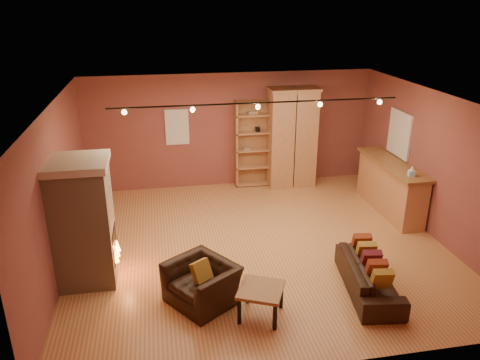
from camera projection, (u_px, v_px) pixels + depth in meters
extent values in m
plane|color=#AB6D3C|center=(258.00, 245.00, 9.01)|extent=(7.00, 7.00, 0.00)
plane|color=brown|center=(261.00, 101.00, 7.99)|extent=(7.00, 7.00, 0.00)
cube|color=brown|center=(230.00, 130.00, 11.48)|extent=(7.00, 0.02, 2.80)
cube|color=brown|center=(58.00, 190.00, 7.91)|extent=(0.02, 6.50, 2.80)
cube|color=brown|center=(435.00, 165.00, 9.09)|extent=(0.02, 6.50, 2.80)
cube|color=tan|center=(84.00, 225.00, 7.59)|extent=(0.90, 0.90, 2.00)
cube|color=beige|center=(75.00, 164.00, 7.20)|extent=(0.98, 0.98, 0.12)
cube|color=black|center=(112.00, 245.00, 7.80)|extent=(0.10, 0.65, 0.55)
cone|color=orange|center=(117.00, 250.00, 7.85)|extent=(0.10, 0.10, 0.22)
cube|color=white|center=(177.00, 127.00, 11.19)|extent=(0.56, 0.04, 0.86)
cube|color=tan|center=(252.00, 142.00, 11.67)|extent=(0.88, 0.04, 2.15)
cube|color=tan|center=(236.00, 145.00, 11.46)|extent=(0.04, 0.34, 2.15)
cube|color=tan|center=(269.00, 143.00, 11.60)|extent=(0.04, 0.34, 2.15)
cube|color=gray|center=(247.00, 149.00, 11.55)|extent=(0.18, 0.12, 0.05)
cube|color=black|center=(258.00, 129.00, 11.42)|extent=(0.10, 0.10, 0.12)
cube|color=tan|center=(252.00, 183.00, 11.91)|extent=(0.88, 0.34, 0.04)
cube|color=tan|center=(253.00, 166.00, 11.74)|extent=(0.88, 0.34, 0.03)
cube|color=tan|center=(253.00, 150.00, 11.58)|extent=(0.88, 0.34, 0.03)
cube|color=tan|center=(253.00, 132.00, 11.42)|extent=(0.88, 0.34, 0.04)
cube|color=tan|center=(253.00, 115.00, 11.26)|extent=(0.88, 0.34, 0.04)
cube|color=tan|center=(253.00, 101.00, 11.14)|extent=(0.88, 0.34, 0.04)
cube|color=tan|center=(292.00, 139.00, 11.51)|extent=(1.15, 0.62, 2.40)
cube|color=#936135|center=(295.00, 142.00, 11.23)|extent=(0.02, 0.01, 2.30)
cube|color=tan|center=(294.00, 89.00, 11.07)|extent=(1.21, 0.68, 0.06)
cube|color=tan|center=(390.00, 188.00, 10.29)|extent=(0.51, 2.23, 1.07)
cube|color=#936135|center=(393.00, 164.00, 10.09)|extent=(0.63, 2.35, 0.06)
cube|color=#96D4F1|center=(412.00, 173.00, 9.29)|extent=(0.15, 0.15, 0.13)
cone|color=white|center=(412.00, 168.00, 9.25)|extent=(0.08, 0.08, 0.10)
cube|color=white|center=(400.00, 134.00, 10.28)|extent=(0.05, 0.90, 1.00)
imported|color=black|center=(369.00, 271.00, 7.50)|extent=(0.77, 1.83, 0.69)
cube|color=#A57C2A|center=(382.00, 279.00, 6.91)|extent=(0.33, 0.27, 0.36)
cube|color=maroon|center=(376.00, 269.00, 7.16)|extent=(0.33, 0.27, 0.36)
cube|color=maroon|center=(371.00, 259.00, 7.42)|extent=(0.33, 0.27, 0.36)
cube|color=#A57C2A|center=(366.00, 251.00, 7.67)|extent=(0.33, 0.27, 0.36)
cube|color=maroon|center=(361.00, 242.00, 7.93)|extent=(0.33, 0.27, 0.36)
imported|color=black|center=(202.00, 277.00, 7.18)|extent=(1.11, 1.20, 0.88)
cube|color=#A57C2A|center=(201.00, 271.00, 7.14)|extent=(0.38, 0.36, 0.34)
cube|color=#936135|center=(261.00, 290.00, 6.85)|extent=(0.83, 0.83, 0.05)
cube|color=black|center=(247.00, 317.00, 6.65)|extent=(0.05, 0.05, 0.42)
cube|color=black|center=(282.00, 312.00, 6.74)|extent=(0.05, 0.05, 0.42)
cube|color=black|center=(240.00, 295.00, 7.13)|extent=(0.05, 0.05, 0.42)
cube|color=black|center=(273.00, 291.00, 7.22)|extent=(0.05, 0.05, 0.42)
cylinder|color=black|center=(258.00, 103.00, 8.20)|extent=(5.20, 0.03, 0.03)
sphere|color=#FFD88C|center=(124.00, 112.00, 7.84)|extent=(0.09, 0.09, 0.09)
sphere|color=#FFD88C|center=(193.00, 109.00, 8.04)|extent=(0.09, 0.09, 0.09)
sphere|color=#FFD88C|center=(258.00, 107.00, 8.23)|extent=(0.09, 0.09, 0.09)
sphere|color=#FFD88C|center=(320.00, 104.00, 8.42)|extent=(0.09, 0.09, 0.09)
sphere|color=#FFD88C|center=(380.00, 102.00, 8.62)|extent=(0.09, 0.09, 0.09)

